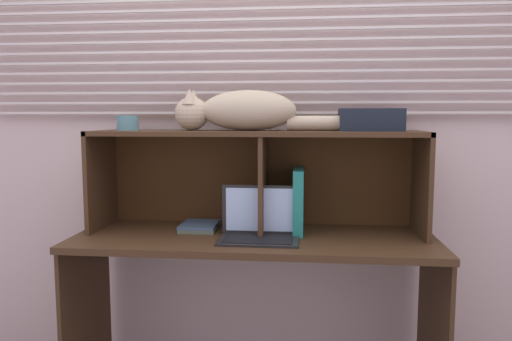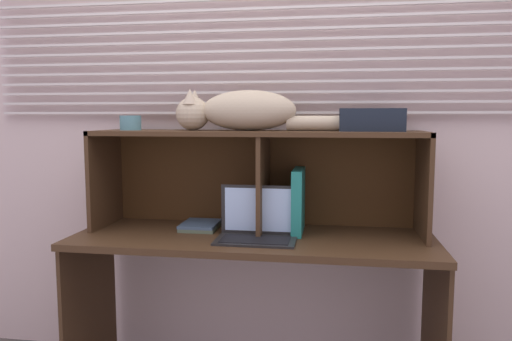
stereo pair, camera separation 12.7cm
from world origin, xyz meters
name	(u,v)px [view 1 (the left image)]	position (x,y,z in m)	size (l,w,h in m)	color
back_panel_with_blinds	(260,120)	(0.00, 0.55, 1.26)	(4.40, 0.08, 2.50)	beige
desk	(254,265)	(0.00, 0.23, 0.61)	(1.62, 0.57, 0.74)	#412B19
hutch_shelf_unit	(258,160)	(0.00, 0.36, 1.07)	(1.51, 0.35, 0.47)	#412B19
cat	(241,111)	(-0.07, 0.33, 1.30)	(0.80, 0.20, 0.19)	#BEAD8E
laptop	(259,227)	(0.03, 0.17, 0.79)	(0.34, 0.20, 0.23)	black
binder_upright	(298,200)	(0.20, 0.33, 0.89)	(0.05, 0.26, 0.29)	#1F7F73
book_stack	(200,226)	(-0.27, 0.32, 0.76)	(0.17, 0.20, 0.03)	#4F614A
small_basket	(128,123)	(-0.61, 0.33, 1.24)	(0.10, 0.10, 0.07)	teal
storage_box	(371,120)	(0.52, 0.33, 1.26)	(0.28, 0.16, 0.10)	black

